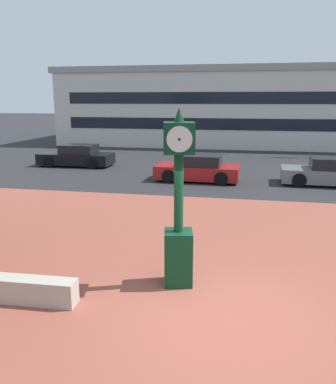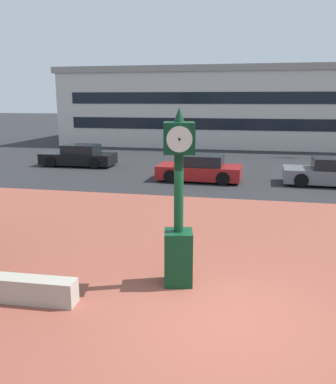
{
  "view_description": "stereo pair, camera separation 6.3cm",
  "coord_description": "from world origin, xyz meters",
  "px_view_note": "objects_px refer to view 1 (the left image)",
  "views": [
    {
      "loc": [
        0.39,
        -6.91,
        3.93
      ],
      "look_at": [
        -1.19,
        1.0,
        2.08
      ],
      "focal_mm": 38.0,
      "sensor_mm": 36.0,
      "label": 1
    },
    {
      "loc": [
        0.45,
        -6.89,
        3.93
      ],
      "look_at": [
        -1.19,
        1.0,
        2.08
      ],
      "focal_mm": 38.0,
      "sensor_mm": 36.0,
      "label": 2
    }
  ],
  "objects_px": {
    "street_clock": "(179,211)",
    "civic_building": "(231,106)",
    "car_street_distant": "(198,169)",
    "car_street_mid": "(327,173)",
    "car_street_far": "(77,156)"
  },
  "relations": [
    {
      "from": "street_clock",
      "to": "car_street_mid",
      "type": "height_order",
      "value": "street_clock"
    },
    {
      "from": "street_clock",
      "to": "car_street_distant",
      "type": "height_order",
      "value": "street_clock"
    },
    {
      "from": "car_street_mid",
      "to": "civic_building",
      "type": "relative_size",
      "value": 0.14
    },
    {
      "from": "car_street_distant",
      "to": "car_street_mid",
      "type": "bearing_deg",
      "value": -85.74
    },
    {
      "from": "car_street_distant",
      "to": "civic_building",
      "type": "xyz_separation_m",
      "value": [
        0.6,
        19.0,
        2.7
      ]
    },
    {
      "from": "car_street_far",
      "to": "car_street_mid",
      "type": "bearing_deg",
      "value": -101.63
    },
    {
      "from": "street_clock",
      "to": "civic_building",
      "type": "bearing_deg",
      "value": 79.29
    },
    {
      "from": "car_street_mid",
      "to": "car_street_distant",
      "type": "distance_m",
      "value": 6.03
    },
    {
      "from": "street_clock",
      "to": "car_street_distant",
      "type": "distance_m",
      "value": 11.54
    },
    {
      "from": "car_street_far",
      "to": "civic_building",
      "type": "distance_m",
      "value": 18.18
    },
    {
      "from": "car_street_mid",
      "to": "car_street_far",
      "type": "relative_size",
      "value": 0.94
    },
    {
      "from": "car_street_far",
      "to": "civic_building",
      "type": "xyz_separation_m",
      "value": [
        8.31,
        15.94,
        2.7
      ]
    },
    {
      "from": "car_street_mid",
      "to": "civic_building",
      "type": "bearing_deg",
      "value": 18.05
    },
    {
      "from": "car_street_distant",
      "to": "civic_building",
      "type": "bearing_deg",
      "value": 0.2
    },
    {
      "from": "street_clock",
      "to": "car_street_far",
      "type": "distance_m",
      "value": 16.95
    }
  ]
}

